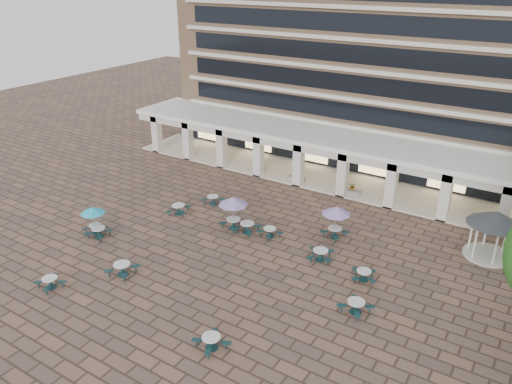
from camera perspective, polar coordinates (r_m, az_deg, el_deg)
ground at (r=34.82m, az=-1.77°, el=-6.83°), size 120.00×120.00×0.00m
apartment_building at (r=53.07m, az=14.41°, el=17.79°), size 40.00×15.50×25.20m
retail_arcade at (r=45.38m, az=8.72°, el=4.74°), size 42.00×6.60×4.40m
picnic_table_0 at (r=38.13m, az=-17.54°, el=-4.34°), size 1.79×1.79×0.74m
picnic_table_1 at (r=33.50m, az=-22.46°, el=-9.46°), size 1.76×1.76×0.70m
picnic_table_2 at (r=26.89m, az=-5.13°, el=-16.62°), size 2.00×2.00×0.74m
picnic_table_3 at (r=29.60m, az=11.34°, el=-12.63°), size 2.01×2.01×0.76m
picnic_table_4 at (r=38.25m, az=-18.17°, el=-2.10°), size 1.80×1.80×2.08m
picnic_table_5 at (r=33.28m, az=-15.04°, el=-8.41°), size 1.97×1.97×0.81m
picnic_table_6 at (r=36.78m, az=-2.63°, el=-1.17°), size 2.23×2.23×2.58m
picnic_table_7 at (r=33.95m, az=7.37°, el=-7.03°), size 2.04×2.04×0.77m
picnic_table_8 at (r=40.17m, az=-8.86°, el=-1.88°), size 2.10×2.10×0.78m
picnic_table_9 at (r=41.53m, az=-4.95°, el=-0.82°), size 1.73×1.73×0.70m
picnic_table_10 at (r=32.40m, az=12.21°, el=-9.20°), size 1.87×1.87×0.69m
picnic_table_11 at (r=36.07m, az=9.16°, el=-2.23°), size 2.11×2.11×2.44m
picnic_table_12 at (r=36.97m, az=-1.01°, el=-3.99°), size 1.82×1.82×0.79m
picnic_table_13 at (r=36.45m, az=1.60°, el=-4.54°), size 1.89×1.89×0.70m
gazebo at (r=36.67m, az=25.58°, el=-3.22°), size 3.60×3.60×3.35m
planter_left at (r=45.65m, az=4.67°, el=1.81°), size 1.50×0.79×1.35m
planter_right at (r=43.67m, az=10.94°, el=0.18°), size 1.50×0.71×1.20m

